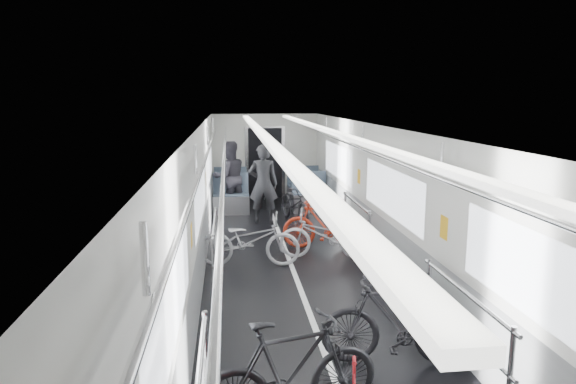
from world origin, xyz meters
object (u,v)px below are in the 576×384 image
bike_right_near (397,321)px  person_standing (263,184)px  bike_left_mid (290,372)px  bike_right_mid (326,235)px  bike_aisle (295,204)px  bike_left_far (249,240)px  person_seated (230,177)px  bike_right_far (325,224)px

bike_right_near → person_standing: 6.62m
bike_left_mid → bike_right_mid: bearing=-28.7°
person_standing → bike_right_mid: bearing=115.0°
bike_aisle → bike_right_near: bearing=-100.6°
bike_left_far → person_seated: (-0.30, 4.30, 0.44)m
bike_left_mid → bike_left_far: size_ratio=0.97×
bike_right_mid → bike_left_mid: bearing=-4.6°
person_seated → bike_aisle: bearing=118.5°
bike_left_mid → person_standing: size_ratio=0.93×
person_standing → person_seated: (-0.76, 1.26, -0.02)m
bike_left_mid → bike_right_far: (1.31, 5.27, -0.02)m
bike_left_far → bike_right_near: 3.78m
bike_aisle → person_seated: (-1.48, 1.36, 0.44)m
bike_left_mid → bike_aisle: (1.00, 7.36, -0.05)m
bike_left_mid → bike_left_far: (-0.17, 4.42, -0.05)m
bike_left_mid → bike_aisle: bike_left_mid is taller
bike_left_mid → bike_right_mid: bike_left_mid is taller
bike_left_mid → person_seated: bearing=-11.1°
bike_left_far → bike_right_far: size_ratio=1.07×
bike_left_far → bike_aisle: 3.16m
bike_right_far → bike_left_mid: bearing=-3.5°
bike_right_mid → person_standing: 2.97m
bike_aisle → bike_left_far: bearing=-124.8°
bike_right_far → bike_aisle: (-0.31, 2.09, -0.03)m
bike_right_far → person_standing: size_ratio=0.89×
bike_left_mid → person_standing: 7.48m
bike_right_near → person_standing: size_ratio=0.90×
bike_right_near → bike_right_mid: 3.75m
bike_right_near → bike_aisle: bearing=-168.7°
bike_aisle → person_standing: bearing=159.1°
bike_right_near → person_standing: (-0.99, 6.53, 0.42)m
bike_right_mid → bike_left_far: bearing=-69.9°
bike_right_near → person_seated: size_ratio=0.92×
bike_right_mid → person_standing: (-0.92, 2.79, 0.48)m
bike_right_near → person_seated: 8.00m
person_standing → bike_right_far: bearing=121.8°
bike_right_far → person_seated: person_seated is taller
person_standing → bike_right_near: bearing=105.3°
bike_aisle → bike_left_mid: bearing=-110.7°
bike_left_mid → person_seated: 8.74m
bike_left_mid → bike_left_far: 4.43m
bike_right_mid → bike_aisle: bike_aisle is taller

